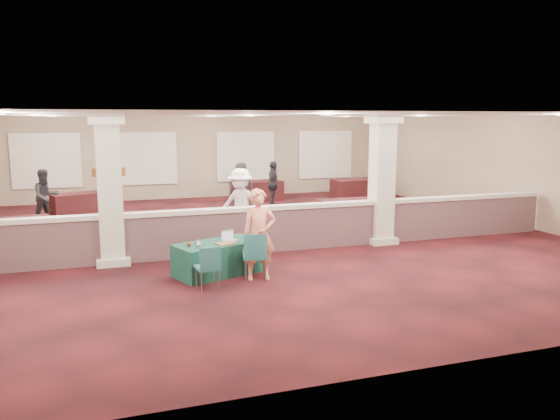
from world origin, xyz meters
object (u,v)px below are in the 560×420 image
object	(u,v)px
far_table_back_center	(257,191)
attendee_b	(241,204)
woman	(259,235)
far_table_front_center	(317,220)
conf_chair_side	(209,264)
attendee_c	(273,185)
near_table	(218,258)
conf_chair_main	(255,252)
attendee_d	(241,187)
far_table_back_right	(356,189)
far_table_front_left	(5,236)
attendee_a	(46,196)
far_table_front_right	(348,211)
far_table_back_left	(77,203)

from	to	relation	value
far_table_back_center	attendee_b	distance (m)	6.76
woman	far_table_front_center	size ratio (longest dim) A/B	1.12
conf_chair_side	attendee_c	size ratio (longest dim) A/B	0.50
woman	far_table_back_center	bearing A→B (deg)	82.24
near_table	conf_chair_side	bearing A→B (deg)	-131.44
conf_chair_main	attendee_d	xyz separation A→B (m)	(1.68, 7.62, 0.30)
conf_chair_side	woman	size ratio (longest dim) A/B	0.46
attendee_b	far_table_back_right	bearing A→B (deg)	80.73
conf_chair_main	far_table_front_left	world-z (taller)	conf_chair_main
conf_chair_main	attendee_a	bearing A→B (deg)	131.95
far_table_front_left	attendee_c	distance (m)	9.04
far_table_front_left	attendee_d	world-z (taller)	attendee_d
far_table_front_right	conf_chair_main	bearing A→B (deg)	-131.83
attendee_a	attendee_b	world-z (taller)	attendee_b
far_table_back_right	attendee_b	world-z (taller)	attendee_b
near_table	attendee_b	size ratio (longest dim) A/B	0.92
woman	attendee_c	xyz separation A→B (m)	(2.89, 8.19, -0.07)
attendee_b	attendee_c	xyz separation A→B (m)	(2.34, 4.58, -0.10)
far_table_back_left	far_table_front_left	bearing A→B (deg)	-104.69
conf_chair_main	near_table	bearing A→B (deg)	146.54
woman	far_table_front_right	world-z (taller)	woman
conf_chair_main	attendee_b	xyz separation A→B (m)	(0.64, 3.62, 0.38)
far_table_back_center	far_table_back_right	distance (m)	3.95
far_table_front_left	far_table_back_right	xyz separation A→B (m)	(11.77, 5.45, -0.01)
attendee_a	attendee_c	xyz separation A→B (m)	(7.34, 0.58, 0.01)
near_table	far_table_front_left	distance (m)	5.48
conf_chair_side	far_table_front_left	bearing A→B (deg)	127.53
conf_chair_side	attendee_b	xyz separation A→B (m)	(1.62, 3.97, 0.44)
far_table_front_right	far_table_front_center	bearing A→B (deg)	-148.39
far_table_front_right	attendee_b	world-z (taller)	attendee_b
near_table	far_table_front_left	world-z (taller)	far_table_front_left
near_table	woman	world-z (taller)	woman
far_table_back_center	attendee_c	world-z (taller)	attendee_c
far_table_front_center	far_table_back_right	distance (m)	6.70
far_table_front_center	far_table_front_right	xyz separation A→B (m)	(1.36, 0.84, 0.04)
woman	far_table_front_center	xyz separation A→B (m)	(2.81, 3.91, -0.57)
attendee_c	far_table_front_right	bearing A→B (deg)	-132.60
conf_chair_main	far_table_front_right	xyz separation A→B (m)	(4.26, 4.76, -0.19)
far_table_front_center	attendee_d	distance (m)	3.93
far_table_front_right	far_table_back_center	bearing A→B (deg)	104.67
far_table_front_right	far_table_back_right	world-z (taller)	far_table_back_right
conf_chair_main	attendee_c	bearing A→B (deg)	82.19
far_table_back_left	attendee_c	xyz separation A→B (m)	(6.54, -1.10, 0.50)
far_table_front_left	far_table_back_center	world-z (taller)	far_table_front_left
far_table_back_right	attendee_a	xyz separation A→B (m)	(-11.16, -1.75, 0.43)
far_table_front_left	far_table_front_center	distance (m)	7.87
far_table_front_right	far_table_back_left	size ratio (longest dim) A/B	1.09
attendee_c	attendee_d	world-z (taller)	attendee_d
attendee_c	conf_chair_main	bearing A→B (deg)	-172.95
far_table_front_right	attendee_b	bearing A→B (deg)	-162.54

